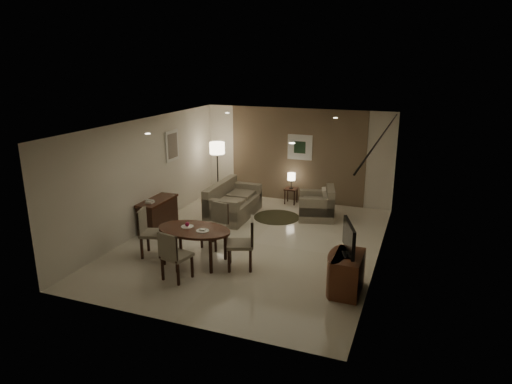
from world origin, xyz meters
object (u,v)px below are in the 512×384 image
at_px(sofa, 234,200).
at_px(side_table, 291,196).
at_px(floor_lamp, 218,171).
at_px(chair_near, 177,255).
at_px(chair_right, 240,243).
at_px(console_desk, 158,214).
at_px(chair_far, 214,226).
at_px(dining_table, 195,246).
at_px(chair_left, 154,233).
at_px(tv_cabinet, 348,274).
at_px(armchair, 317,203).

relative_size(sofa, side_table, 4.20).
bearing_deg(floor_lamp, chair_near, -73.29).
bearing_deg(chair_right, chair_near, -68.61).
height_order(console_desk, chair_right, chair_right).
xyz_separation_m(chair_far, side_table, (0.68, 3.66, -0.26)).
height_order(console_desk, chair_far, chair_far).
bearing_deg(dining_table, console_desk, 141.85).
distance_m(chair_left, side_table, 4.83).
bearing_deg(side_table, chair_near, -97.13).
bearing_deg(sofa, side_table, -35.81).
bearing_deg(tv_cabinet, side_table, 117.71).
xyz_separation_m(chair_near, floor_lamp, (-1.47, 4.88, 0.37)).
distance_m(dining_table, sofa, 2.93).
height_order(tv_cabinet, sofa, sofa).
bearing_deg(floor_lamp, dining_table, -70.89).
xyz_separation_m(console_desk, floor_lamp, (0.33, 2.73, 0.48)).
bearing_deg(tv_cabinet, chair_right, 174.48).
height_order(chair_left, side_table, chair_left).
bearing_deg(armchair, sofa, -87.28).
bearing_deg(floor_lamp, side_table, 10.90).
relative_size(chair_near, chair_left, 0.96).
xyz_separation_m(sofa, floor_lamp, (-1.03, 1.20, 0.41)).
relative_size(console_desk, armchair, 1.28).
bearing_deg(chair_near, console_desk, -38.11).
relative_size(console_desk, chair_right, 1.15).
bearing_deg(side_table, armchair, -44.93).
distance_m(dining_table, chair_near, 0.79).
height_order(chair_far, chair_left, chair_left).
bearing_deg(dining_table, tv_cabinet, -2.33).
bearing_deg(sofa, chair_near, -174.66).
xyz_separation_m(dining_table, armchair, (1.69, 3.53, 0.06)).
height_order(chair_far, sofa, chair_far).
distance_m(dining_table, armchair, 3.92).
bearing_deg(armchair, dining_table, -39.69).
bearing_deg(chair_far, floor_lamp, 126.92).
relative_size(chair_near, side_table, 2.17).
bearing_deg(chair_right, sofa, -175.74).
height_order(dining_table, armchair, armchair).
relative_size(tv_cabinet, sofa, 0.48).
bearing_deg(armchair, chair_near, -35.03).
distance_m(tv_cabinet, chair_right, 2.19).
distance_m(tv_cabinet, armchair, 3.94).
relative_size(console_desk, sofa, 0.63).
xyz_separation_m(console_desk, tv_cabinet, (4.89, -1.50, -0.03)).
distance_m(tv_cabinet, chair_near, 3.17).
distance_m(sofa, armchair, 2.18).
xyz_separation_m(chair_far, sofa, (-0.42, 2.05, -0.04)).
relative_size(chair_far, floor_lamp, 0.57).
xyz_separation_m(chair_far, chair_left, (-0.99, -0.86, 0.02)).
relative_size(chair_right, floor_lamp, 0.61).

